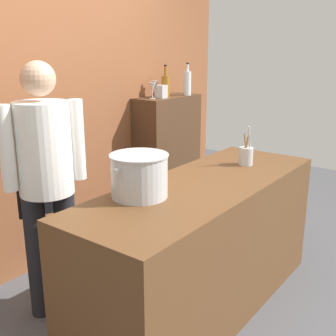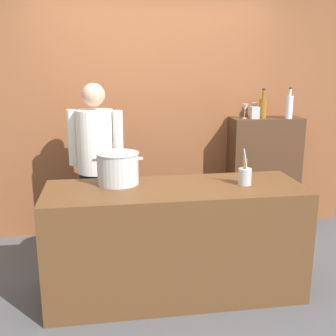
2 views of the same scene
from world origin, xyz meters
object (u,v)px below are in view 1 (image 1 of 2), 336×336
chef (46,174)px  spice_tin_silver (162,92)px  wine_glass_short (155,85)px  wine_bottle_clear (187,83)px  stockpot_large (139,176)px  utensil_crock (246,156)px  wine_glass_tall (152,87)px  wine_bottle_amber (165,86)px

chef → spice_tin_silver: bearing=-148.2°
wine_glass_short → spice_tin_silver: (-0.03, -0.11, -0.05)m
wine_bottle_clear → stockpot_large: bearing=-153.2°
spice_tin_silver → chef: bearing=-167.8°
wine_bottle_clear → spice_tin_silver: (-0.36, 0.06, -0.06)m
spice_tin_silver → wine_bottle_clear: bearing=-8.9°
chef → wine_glass_short: 1.80m
utensil_crock → wine_glass_tall: (0.39, 1.20, 0.40)m
wine_glass_tall → spice_tin_silver: 0.11m
utensil_crock → wine_glass_tall: wine_glass_tall is taller
chef → wine_bottle_amber: (1.75, 0.39, 0.41)m
stockpot_large → wine_glass_tall: wine_glass_tall is taller
chef → wine_glass_tall: (1.56, 0.39, 0.40)m
stockpot_large → wine_bottle_amber: bearing=32.7°
wine_bottle_amber → spice_tin_silver: bearing=-164.3°
stockpot_large → spice_tin_silver: (1.47, 0.98, 0.30)m
utensil_crock → wine_glass_short: bearing=67.7°
utensil_crock → spice_tin_silver: 1.31m
chef → wine_bottle_clear: 2.07m
wine_bottle_amber → wine_glass_tall: 0.19m
wine_glass_short → spice_tin_silver: size_ratio=1.28×
chef → spice_tin_silver: (1.65, 0.36, 0.36)m
stockpot_large → wine_glass_short: 1.89m
wine_glass_tall → wine_bottle_amber: bearing=-2.3°
wine_bottle_amber → utensil_crock: bearing=-116.3°
utensil_crock → wine_bottle_amber: 1.39m
stockpot_large → wine_bottle_clear: size_ratio=1.24×
utensil_crock → wine_glass_short: 1.43m
wine_bottle_amber → wine_glass_tall: wine_bottle_amber is taller
wine_bottle_amber → wine_glass_tall: size_ratio=2.03×
stockpot_large → wine_glass_short: (1.51, 1.09, 0.35)m
chef → wine_bottle_amber: 1.84m
utensil_crock → wine_bottle_amber: wine_bottle_amber is taller
wine_bottle_amber → wine_bottle_clear: (0.26, -0.08, 0.02)m
chef → wine_bottle_clear: bearing=-151.9°
chef → wine_bottle_clear: size_ratio=5.17×
chef → stockpot_large: size_ratio=4.17×
wine_bottle_amber → spice_tin_silver: 0.12m
wine_glass_short → wine_bottle_clear: bearing=-27.1°
chef → wine_bottle_amber: chef is taller
wine_glass_tall → spice_tin_silver: size_ratio=1.23×
wine_bottle_clear → spice_tin_silver: 0.37m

